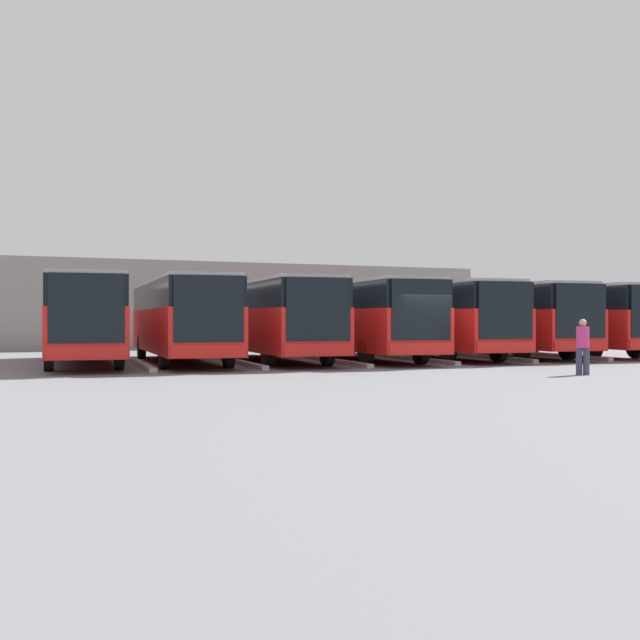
% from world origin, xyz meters
% --- Properties ---
extents(ground_plane, '(600.00, 600.00, 0.00)m').
position_xyz_m(ground_plane, '(0.00, 0.00, 0.00)').
color(ground_plane, slate).
extents(bus_0, '(3.55, 12.61, 3.15)m').
position_xyz_m(bus_0, '(-10.83, -6.10, 1.77)').
color(bus_0, red).
rests_on(bus_0, ground_plane).
extents(curb_divider_0, '(0.88, 7.39, 0.15)m').
position_xyz_m(curb_divider_0, '(-9.03, -4.25, 0.07)').
color(curb_divider_0, '#B2B2AD').
rests_on(curb_divider_0, ground_plane).
extents(bus_1, '(3.55, 12.61, 3.15)m').
position_xyz_m(bus_1, '(-7.22, -6.15, 1.77)').
color(bus_1, red).
rests_on(bus_1, ground_plane).
extents(curb_divider_1, '(0.88, 7.39, 0.15)m').
position_xyz_m(curb_divider_1, '(-5.42, -4.31, 0.07)').
color(curb_divider_1, '#B2B2AD').
rests_on(curb_divider_1, ground_plane).
extents(bus_2, '(3.55, 12.61, 3.15)m').
position_xyz_m(bus_2, '(-3.61, -5.89, 1.77)').
color(bus_2, red).
rests_on(bus_2, ground_plane).
extents(curb_divider_2, '(0.88, 7.39, 0.15)m').
position_xyz_m(curb_divider_2, '(-1.81, -4.04, 0.07)').
color(curb_divider_2, '#B2B2AD').
rests_on(curb_divider_2, ground_plane).
extents(bus_3, '(3.55, 12.61, 3.15)m').
position_xyz_m(bus_3, '(0.00, -5.65, 1.77)').
color(bus_3, red).
rests_on(bus_3, ground_plane).
extents(curb_divider_3, '(0.88, 7.39, 0.15)m').
position_xyz_m(curb_divider_3, '(1.81, -3.81, 0.07)').
color(curb_divider_3, '#B2B2AD').
rests_on(curb_divider_3, ground_plane).
extents(bus_4, '(3.55, 12.61, 3.15)m').
position_xyz_m(bus_4, '(3.61, -6.03, 1.77)').
color(bus_4, red).
rests_on(bus_4, ground_plane).
extents(curb_divider_4, '(0.88, 7.39, 0.15)m').
position_xyz_m(curb_divider_4, '(5.42, -4.19, 0.07)').
color(curb_divider_4, '#B2B2AD').
rests_on(curb_divider_4, ground_plane).
extents(bus_5, '(3.55, 12.61, 3.15)m').
position_xyz_m(bus_5, '(7.22, -6.17, 1.77)').
color(bus_5, red).
rests_on(bus_5, ground_plane).
extents(curb_divider_5, '(0.88, 7.39, 0.15)m').
position_xyz_m(curb_divider_5, '(9.03, -4.33, 0.07)').
color(curb_divider_5, '#B2B2AD').
rests_on(curb_divider_5, ground_plane).
extents(bus_6, '(3.55, 12.61, 3.15)m').
position_xyz_m(bus_6, '(10.84, -6.50, 1.77)').
color(bus_6, red).
rests_on(bus_6, ground_plane).
extents(pedestrian, '(0.52, 0.52, 1.67)m').
position_xyz_m(pedestrian, '(-2.25, 5.20, 0.90)').
color(pedestrian, '#38384C').
rests_on(pedestrian, ground_plane).
extents(station_building, '(30.68, 13.13, 5.00)m').
position_xyz_m(station_building, '(0.00, -25.57, 2.53)').
color(station_building, gray).
rests_on(station_building, ground_plane).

